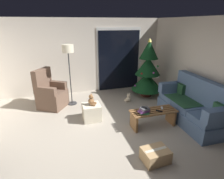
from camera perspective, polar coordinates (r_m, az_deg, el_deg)
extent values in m
plane|color=#9E9384|center=(4.05, -2.67, -15.31)|extent=(7.00, 7.00, 0.00)
cube|color=beige|center=(6.41, -9.69, 10.03)|extent=(5.72, 0.12, 2.50)
cube|color=beige|center=(4.97, 31.09, 4.48)|extent=(0.12, 6.00, 2.50)
cube|color=silver|center=(6.66, 2.16, 9.37)|extent=(1.60, 0.02, 2.20)
cube|color=black|center=(6.66, 2.20, 8.92)|extent=(1.50, 0.02, 2.10)
cube|color=slate|center=(5.00, 22.97, -7.39)|extent=(0.82, 1.92, 0.34)
cube|color=slate|center=(4.48, 27.92, -8.05)|extent=(0.70, 0.62, 0.14)
cube|color=slate|center=(4.89, 23.17, -4.92)|extent=(0.70, 0.62, 0.14)
cube|color=slate|center=(5.34, 19.23, -2.28)|extent=(0.70, 0.62, 0.14)
cube|color=slate|center=(4.96, 26.69, -0.51)|extent=(0.26, 1.91, 0.60)
cube|color=slate|center=(4.25, 30.79, -6.91)|extent=(0.77, 0.23, 0.28)
cube|color=slate|center=(5.48, 18.24, 0.73)|extent=(0.77, 0.23, 0.28)
cube|color=#234C2D|center=(5.03, 21.42, -3.02)|extent=(0.63, 0.92, 0.02)
cube|color=#234C2D|center=(4.46, 30.75, -5.66)|extent=(0.13, 0.32, 0.28)
cube|color=#234C2D|center=(5.43, 20.61, 0.29)|extent=(0.13, 0.32, 0.28)
cube|color=olive|center=(4.29, 13.98, -7.58)|extent=(1.10, 0.05, 0.04)
cube|color=olive|center=(4.35, 13.40, -7.07)|extent=(1.10, 0.05, 0.04)
cube|color=olive|center=(4.42, 12.84, -6.59)|extent=(1.10, 0.05, 0.04)
cube|color=olive|center=(4.49, 12.30, -6.11)|extent=(1.10, 0.05, 0.04)
cube|color=olive|center=(4.56, 11.77, -5.65)|extent=(1.10, 0.05, 0.04)
cube|color=olive|center=(4.32, 6.85, -10.00)|extent=(0.05, 0.36, 0.38)
cube|color=olive|center=(4.76, 17.86, -7.88)|extent=(0.05, 0.36, 0.38)
cube|color=black|center=(4.39, 14.53, -6.51)|extent=(0.14, 0.14, 0.02)
cube|color=#ADADB2|center=(4.55, 15.33, -5.61)|extent=(0.11, 0.16, 0.02)
cube|color=#337042|center=(4.23, 9.99, -7.15)|extent=(0.22, 0.20, 0.04)
cube|color=#6B3D7A|center=(4.22, 9.87, -6.73)|extent=(0.28, 0.21, 0.03)
cube|color=#6B3D7A|center=(4.20, 10.07, -6.32)|extent=(0.22, 0.19, 0.04)
cube|color=#4C4C51|center=(4.18, 10.19, -5.86)|extent=(0.21, 0.18, 0.04)
cube|color=black|center=(4.17, 10.06, -5.59)|extent=(0.13, 0.16, 0.01)
cylinder|color=#4C1E19|center=(6.35, 10.58, -1.38)|extent=(0.36, 0.36, 0.10)
cylinder|color=brown|center=(6.32, 10.65, -0.45)|extent=(0.08, 0.08, 0.12)
cone|color=#0F3819|center=(6.20, 10.85, 2.55)|extent=(1.03, 1.03, 0.57)
cone|color=#0F3819|center=(6.07, 11.18, 7.25)|extent=(0.81, 0.81, 0.57)
cone|color=#0F3819|center=(5.98, 11.52, 12.13)|extent=(0.60, 0.60, 0.57)
sphere|color=#1E8C33|center=(6.09, 14.09, 7.08)|extent=(0.06, 0.06, 0.06)
sphere|color=gold|center=(6.19, 10.60, 10.94)|extent=(0.06, 0.06, 0.06)
sphere|color=#B233A5|center=(5.82, 12.85, 5.07)|extent=(0.06, 0.06, 0.06)
sphere|color=red|center=(6.40, 13.01, 6.00)|extent=(0.06, 0.06, 0.06)
sphere|color=white|center=(5.96, 8.73, 8.34)|extent=(0.06, 0.06, 0.06)
sphere|color=gold|center=(6.65, 8.45, 2.51)|extent=(0.06, 0.06, 0.06)
sphere|color=white|center=(6.24, 13.80, 6.76)|extent=(0.06, 0.06, 0.06)
sphere|color=gold|center=(5.81, 12.17, 10.03)|extent=(0.06, 0.06, 0.06)
sphere|color=white|center=(5.95, 14.15, 3.81)|extent=(0.06, 0.06, 0.06)
sphere|color=#B233A5|center=(5.95, 7.20, 1.20)|extent=(0.06, 0.06, 0.06)
sphere|color=red|center=(5.81, 9.25, 4.92)|extent=(0.06, 0.06, 0.06)
sphere|color=#1E8C33|center=(6.12, 9.28, 9.84)|extent=(0.06, 0.06, 0.06)
cone|color=#EAD14C|center=(5.95, 11.72, 14.94)|extent=(0.14, 0.14, 0.12)
cube|color=brown|center=(5.64, -17.91, -3.74)|extent=(0.94, 0.94, 0.31)
cube|color=brown|center=(5.55, -18.17, -1.42)|extent=(0.94, 0.94, 0.18)
cube|color=brown|center=(5.58, -20.95, 2.80)|extent=(0.50, 0.66, 0.64)
cube|color=brown|center=(5.69, -16.70, 1.42)|extent=(0.56, 0.43, 0.22)
cube|color=brown|center=(5.26, -19.88, -0.49)|extent=(0.56, 0.43, 0.22)
cylinder|color=#2D2D30|center=(5.76, -12.29, -4.23)|extent=(0.28, 0.28, 0.02)
cylinder|color=#2D2D30|center=(5.49, -12.90, 3.27)|extent=(0.03, 0.03, 1.55)
cylinder|color=beige|center=(5.31, -13.64, 12.34)|extent=(0.32, 0.32, 0.22)
cube|color=beige|center=(4.71, -6.39, -7.02)|extent=(0.44, 0.44, 0.41)
cylinder|color=brown|center=(4.63, -5.61, -4.20)|extent=(0.13, 0.11, 0.06)
cylinder|color=brown|center=(4.54, -5.98, -4.71)|extent=(0.13, 0.11, 0.06)
sphere|color=brown|center=(4.58, -6.54, -3.61)|extent=(0.15, 0.15, 0.15)
sphere|color=brown|center=(4.53, -6.60, -2.24)|extent=(0.11, 0.11, 0.11)
sphere|color=#A37A51|center=(4.52, -5.99, -2.41)|extent=(0.04, 0.04, 0.04)
sphere|color=brown|center=(4.55, -6.47, -1.51)|extent=(0.04, 0.04, 0.04)
sphere|color=brown|center=(4.48, -6.77, -1.87)|extent=(0.04, 0.04, 0.04)
sphere|color=brown|center=(4.63, -6.03, -3.18)|extent=(0.06, 0.06, 0.06)
sphere|color=brown|center=(4.50, -6.58, -3.88)|extent=(0.06, 0.06, 0.06)
cylinder|color=beige|center=(5.78, 4.40, -3.50)|extent=(0.10, 0.12, 0.06)
cylinder|color=beige|center=(5.84, 5.15, -3.26)|extent=(0.10, 0.12, 0.06)
sphere|color=beige|center=(5.74, 5.19, -2.96)|extent=(0.15, 0.15, 0.15)
sphere|color=beige|center=(5.70, 5.23, -1.86)|extent=(0.11, 0.11, 0.11)
sphere|color=#F4E5C1|center=(5.74, 4.90, -1.80)|extent=(0.04, 0.04, 0.04)
sphere|color=beige|center=(5.66, 4.95, -1.50)|extent=(0.04, 0.04, 0.04)
sphere|color=beige|center=(5.70, 5.53, -1.34)|extent=(0.04, 0.04, 0.04)
sphere|color=beige|center=(5.71, 4.52, -2.97)|extent=(0.06, 0.06, 0.06)
sphere|color=beige|center=(5.80, 5.60, -2.64)|extent=(0.06, 0.06, 0.06)
cube|color=tan|center=(3.55, 13.40, -19.33)|extent=(0.49, 0.39, 0.24)
cube|color=beige|center=(3.48, 13.57, -17.76)|extent=(0.43, 0.09, 0.00)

